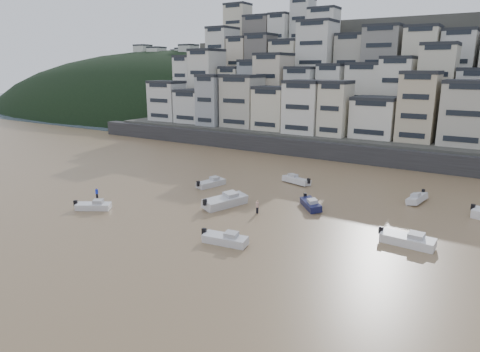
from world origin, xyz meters
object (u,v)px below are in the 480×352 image
Objects in this scene: boat_i at (417,198)px; person_blue at (97,193)px; person_pink at (257,207)px; boat_d at (408,238)px; boat_a at (225,238)px; boat_e at (311,203)px; boat_f at (211,182)px; boat_c at (225,200)px; boat_h at (296,179)px; boat_j at (93,205)px.

boat_i is 45.14m from person_blue.
boat_d is at bearing -1.13° from person_pink.
boat_d reaches higher than boat_a.
boat_d is at bearing 9.35° from person_blue.
boat_i is 2.97× the size of person_pink.
person_pink reaches higher than boat_e.
boat_i is 16.47m from boat_d.
boat_e is (-11.46, -10.38, 0.02)m from boat_i.
boat_d is 1.13× the size of boat_e.
boat_f is 10.45m from boat_c.
boat_i is 0.95× the size of boat_h.
boat_i is at bearing 90.71° from boat_e.
boat_e is at bearing 140.70° from boat_h.
boat_h is at bearing 48.65° from person_blue.
boat_c reaches higher than boat_d.
boat_i is at bearing 53.45° from boat_a.
boat_i is 15.46m from boat_e.
boat_e is at bearing 2.09° from boat_j.
boat_d is 1.22× the size of boat_j.
person_blue is (-38.80, -23.07, 0.17)m from boat_i.
boat_e is at bearing 48.20° from person_pink.
boat_f is 32.16m from boat_d.
person_pink is at bearing -83.28° from boat_e.
boat_i is 26.76m from boat_c.
boat_d is at bearing -74.09° from boat_c.
person_blue is 23.45m from person_pink.
boat_h is 1.02× the size of boat_e.
person_blue is (-27.34, -12.69, 0.14)m from boat_e.
boat_e is at bearing -39.70° from boat_i.
person_blue reaches higher than boat_e.
boat_e is at bearing 159.69° from boat_d.
boat_c is 18.71m from person_blue.
boat_f is at bearing 38.61° from boat_j.
boat_d reaches higher than boat_j.
boat_a reaches higher than boat_e.
boat_h is 31.39m from boat_j.
boat_i is 30.00m from boat_a.
boat_i is 2.97× the size of person_blue.
boat_i is at bearing -163.42° from boat_h.
person_blue is (-3.34, 3.34, 0.20)m from boat_j.
boat_c reaches higher than boat_j.
boat_f is 1.02× the size of boat_e.
boat_j is 4.73m from person_blue.
person_blue is at bearing -162.36° from person_pink.
boat_f reaches higher than boat_j.
boat_e is 30.14m from person_blue.
person_blue is (-40.93, -6.74, 0.05)m from boat_d.
boat_h is 1.01× the size of boat_a.
boat_f is at bearing 55.91° from person_blue.
person_pink is (-16.45, -15.96, 0.17)m from boat_i.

